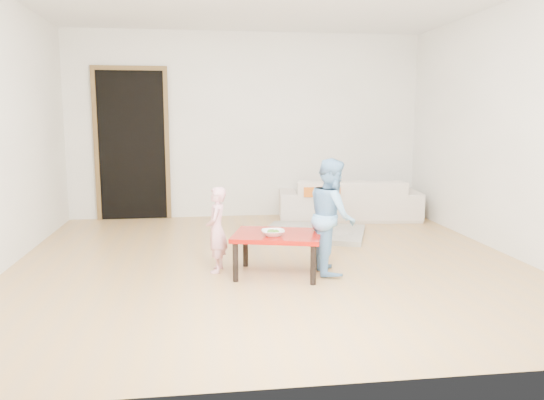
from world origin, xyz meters
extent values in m
cube|color=tan|center=(0.00, 0.00, 0.00)|extent=(5.00, 5.00, 0.01)
cube|color=white|center=(0.00, 2.50, 1.30)|extent=(5.00, 0.02, 2.60)
cube|color=white|center=(2.50, 0.00, 1.30)|extent=(0.02, 5.00, 2.60)
imported|color=beige|center=(1.39, 2.05, 0.28)|extent=(2.02, 0.98, 0.57)
cube|color=orange|center=(0.95, 1.89, 0.44)|extent=(0.54, 0.50, 0.13)
imported|color=white|center=(-0.04, -0.56, 0.41)|extent=(0.20, 0.20, 0.05)
imported|color=#EC6B83|center=(-0.53, -0.28, 0.40)|extent=(0.24, 0.32, 0.79)
imported|color=#62AEE5|center=(0.52, -0.44, 0.53)|extent=(0.42, 0.53, 1.06)
imported|color=#2E67B0|center=(-0.06, 0.93, 0.06)|extent=(0.37, 0.37, 0.11)
camera|label=1|loc=(-0.66, -5.09, 1.43)|focal=35.00mm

